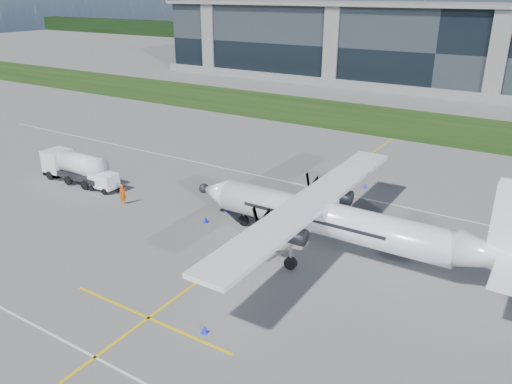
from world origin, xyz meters
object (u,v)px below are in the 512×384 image
(ground_crew_person, at_px, (123,193))
(safety_cone_nose_stbd, at_px, (229,209))
(baggage_tug, at_px, (104,182))
(safety_cone_stbdwing, at_px, (365,186))
(safety_cone_nose_port, at_px, (206,219))
(fuel_tanker_truck, at_px, (72,166))
(turboprop_aircraft, at_px, (342,203))
(safety_cone_portwing, at_px, (205,329))

(ground_crew_person, distance_m, safety_cone_nose_stbd, 9.73)
(baggage_tug, height_order, ground_crew_person, ground_crew_person)
(safety_cone_stbdwing, relative_size, safety_cone_nose_port, 1.00)
(fuel_tanker_truck, height_order, safety_cone_stbdwing, fuel_tanker_truck)
(ground_crew_person, bearing_deg, fuel_tanker_truck, 85.78)
(turboprop_aircraft, distance_m, fuel_tanker_truck, 28.87)
(safety_cone_portwing, bearing_deg, safety_cone_nose_port, 127.18)
(safety_cone_stbdwing, bearing_deg, ground_crew_person, -138.25)
(safety_cone_nose_port, height_order, safety_cone_portwing, same)
(safety_cone_stbdwing, bearing_deg, turboprop_aircraft, -77.45)
(safety_cone_stbdwing, height_order, safety_cone_nose_port, same)
(safety_cone_nose_stbd, height_order, safety_cone_stbdwing, same)
(turboprop_aircraft, xyz_separation_m, ground_crew_person, (-19.98, -2.02, -2.84))
(turboprop_aircraft, relative_size, safety_cone_nose_port, 52.04)
(turboprop_aircraft, bearing_deg, baggage_tug, -178.46)
(fuel_tanker_truck, relative_size, baggage_tug, 2.75)
(fuel_tanker_truck, relative_size, safety_cone_nose_stbd, 16.07)
(baggage_tug, xyz_separation_m, safety_cone_nose_stbd, (13.00, 2.20, -0.63))
(fuel_tanker_truck, bearing_deg, safety_cone_portwing, -25.15)
(fuel_tanker_truck, xyz_separation_m, safety_cone_nose_port, (17.42, -0.77, -1.26))
(ground_crew_person, distance_m, safety_cone_portwing, 20.38)
(turboprop_aircraft, xyz_separation_m, baggage_tug, (-23.97, -0.64, -3.03))
(ground_crew_person, height_order, safety_cone_nose_port, ground_crew_person)
(turboprop_aircraft, relative_size, ground_crew_person, 12.25)
(safety_cone_nose_stbd, bearing_deg, ground_crew_person, -158.36)
(safety_cone_portwing, bearing_deg, baggage_tug, 150.61)
(fuel_tanker_truck, distance_m, ground_crew_person, 8.94)
(baggage_tug, height_order, safety_cone_portwing, baggage_tug)
(safety_cone_portwing, bearing_deg, fuel_tanker_truck, 154.85)
(turboprop_aircraft, xyz_separation_m, safety_cone_nose_stbd, (-10.97, 1.55, -3.65))
(safety_cone_nose_stbd, height_order, safety_cone_nose_port, same)
(ground_crew_person, xyz_separation_m, safety_cone_nose_stbd, (9.01, 3.58, -0.81))
(baggage_tug, bearing_deg, safety_cone_stbdwing, 33.33)
(baggage_tug, bearing_deg, safety_cone_nose_stbd, 9.59)
(fuel_tanker_truck, bearing_deg, safety_cone_stbdwing, 27.75)
(ground_crew_person, bearing_deg, safety_cone_nose_port, -78.06)
(baggage_tug, xyz_separation_m, safety_cone_nose_port, (12.62, -0.52, -0.63))
(turboprop_aircraft, xyz_separation_m, safety_cone_stbdwing, (-2.94, 13.19, -3.65))
(ground_crew_person, bearing_deg, turboprop_aircraft, -77.94)
(fuel_tanker_truck, distance_m, safety_cone_nose_stbd, 17.95)
(turboprop_aircraft, height_order, fuel_tanker_truck, turboprop_aircraft)
(safety_cone_stbdwing, height_order, safety_cone_portwing, same)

